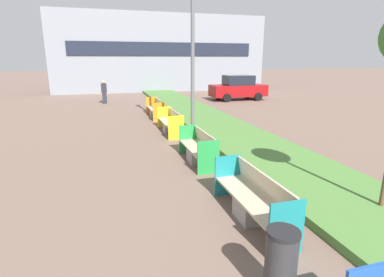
{
  "coord_description": "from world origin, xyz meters",
  "views": [
    {
      "loc": [
        -1.66,
        2.76,
        3.03
      ],
      "look_at": [
        0.9,
        11.54,
        0.6
      ],
      "focal_mm": 28.0,
      "sensor_mm": 36.0,
      "label": 1
    }
  ],
  "objects_px": {
    "parked_car_distant": "(238,88)",
    "bench_yellow_frame": "(171,124)",
    "litter_bin": "(281,266)",
    "pedestrian_walking": "(104,92)",
    "bench_orange_frame": "(156,110)",
    "street_lamp_post": "(193,11)",
    "bench_teal_frame": "(253,202)",
    "bench_green_frame": "(198,150)"
  },
  "relations": [
    {
      "from": "bench_teal_frame",
      "to": "bench_green_frame",
      "type": "relative_size",
      "value": 1.14
    },
    {
      "from": "bench_orange_frame",
      "to": "bench_teal_frame",
      "type": "bearing_deg",
      "value": -90.0
    },
    {
      "from": "bench_teal_frame",
      "to": "bench_orange_frame",
      "type": "xyz_separation_m",
      "value": [
        0.0,
        11.15,
        0.0
      ]
    },
    {
      "from": "bench_green_frame",
      "to": "bench_teal_frame",
      "type": "bearing_deg",
      "value": -89.94
    },
    {
      "from": "bench_yellow_frame",
      "to": "street_lamp_post",
      "type": "bearing_deg",
      "value": -63.11
    },
    {
      "from": "bench_yellow_frame",
      "to": "litter_bin",
      "type": "height_order",
      "value": "litter_bin"
    },
    {
      "from": "bench_teal_frame",
      "to": "pedestrian_walking",
      "type": "xyz_separation_m",
      "value": [
        -2.62,
        17.16,
        0.44
      ]
    },
    {
      "from": "litter_bin",
      "to": "parked_car_distant",
      "type": "distance_m",
      "value": 19.89
    },
    {
      "from": "bench_green_frame",
      "to": "pedestrian_walking",
      "type": "bearing_deg",
      "value": 100.83
    },
    {
      "from": "parked_car_distant",
      "to": "pedestrian_walking",
      "type": "bearing_deg",
      "value": 175.92
    },
    {
      "from": "street_lamp_post",
      "to": "litter_bin",
      "type": "bearing_deg",
      "value": -98.59
    },
    {
      "from": "pedestrian_walking",
      "to": "bench_teal_frame",
      "type": "bearing_deg",
      "value": -81.33
    },
    {
      "from": "bench_teal_frame",
      "to": "litter_bin",
      "type": "distance_m",
      "value": 2.02
    },
    {
      "from": "bench_green_frame",
      "to": "bench_yellow_frame",
      "type": "xyz_separation_m",
      "value": [
        0.0,
        3.9,
        0.01
      ]
    },
    {
      "from": "bench_teal_frame",
      "to": "bench_orange_frame",
      "type": "relative_size",
      "value": 0.97
    },
    {
      "from": "bench_yellow_frame",
      "to": "parked_car_distant",
      "type": "relative_size",
      "value": 0.56
    },
    {
      "from": "litter_bin",
      "to": "street_lamp_post",
      "type": "distance_m",
      "value": 9.21
    },
    {
      "from": "parked_car_distant",
      "to": "bench_yellow_frame",
      "type": "bearing_deg",
      "value": -128.25
    },
    {
      "from": "bench_yellow_frame",
      "to": "pedestrian_walking",
      "type": "xyz_separation_m",
      "value": [
        -2.62,
        9.76,
        0.44
      ]
    },
    {
      "from": "bench_yellow_frame",
      "to": "bench_orange_frame",
      "type": "height_order",
      "value": "same"
    },
    {
      "from": "bench_yellow_frame",
      "to": "bench_orange_frame",
      "type": "bearing_deg",
      "value": 89.99
    },
    {
      "from": "pedestrian_walking",
      "to": "parked_car_distant",
      "type": "bearing_deg",
      "value": -4.65
    },
    {
      "from": "pedestrian_walking",
      "to": "parked_car_distant",
      "type": "xyz_separation_m",
      "value": [
        9.82,
        -0.8,
        0.1
      ]
    },
    {
      "from": "bench_yellow_frame",
      "to": "street_lamp_post",
      "type": "xyz_separation_m",
      "value": [
        0.61,
        -1.2,
        4.31
      ]
    },
    {
      "from": "bench_orange_frame",
      "to": "litter_bin",
      "type": "relative_size",
      "value": 2.45
    },
    {
      "from": "litter_bin",
      "to": "pedestrian_walking",
      "type": "bearing_deg",
      "value": 95.98
    },
    {
      "from": "litter_bin",
      "to": "street_lamp_post",
      "type": "height_order",
      "value": "street_lamp_post"
    },
    {
      "from": "bench_green_frame",
      "to": "parked_car_distant",
      "type": "height_order",
      "value": "parked_car_distant"
    },
    {
      "from": "bench_orange_frame",
      "to": "street_lamp_post",
      "type": "relative_size",
      "value": 0.28
    },
    {
      "from": "pedestrian_walking",
      "to": "street_lamp_post",
      "type": "bearing_deg",
      "value": -73.59
    },
    {
      "from": "bench_orange_frame",
      "to": "litter_bin",
      "type": "distance_m",
      "value": 13.08
    },
    {
      "from": "bench_teal_frame",
      "to": "bench_yellow_frame",
      "type": "distance_m",
      "value": 7.41
    },
    {
      "from": "street_lamp_post",
      "to": "pedestrian_walking",
      "type": "height_order",
      "value": "street_lamp_post"
    },
    {
      "from": "parked_car_distant",
      "to": "street_lamp_post",
      "type": "bearing_deg",
      "value": -122.43
    },
    {
      "from": "bench_teal_frame",
      "to": "street_lamp_post",
      "type": "xyz_separation_m",
      "value": [
        0.61,
        6.2,
        4.31
      ]
    },
    {
      "from": "bench_teal_frame",
      "to": "bench_orange_frame",
      "type": "distance_m",
      "value": 11.15
    },
    {
      "from": "litter_bin",
      "to": "pedestrian_walking",
      "type": "relative_size",
      "value": 0.62
    },
    {
      "from": "litter_bin",
      "to": "street_lamp_post",
      "type": "relative_size",
      "value": 0.12
    },
    {
      "from": "street_lamp_post",
      "to": "bench_green_frame",
      "type": "bearing_deg",
      "value": -102.77
    },
    {
      "from": "bench_orange_frame",
      "to": "litter_bin",
      "type": "xyz_separation_m",
      "value": [
        -0.62,
        -13.07,
        0.12
      ]
    },
    {
      "from": "bench_yellow_frame",
      "to": "parked_car_distant",
      "type": "bearing_deg",
      "value": 51.18
    },
    {
      "from": "pedestrian_walking",
      "to": "bench_yellow_frame",
      "type": "bearing_deg",
      "value": -74.98
    }
  ]
}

